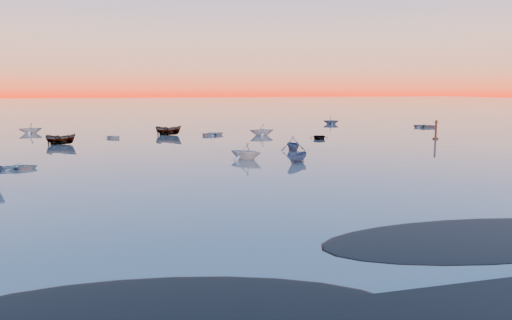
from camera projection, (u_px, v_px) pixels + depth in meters
name	position (u px, v px, depth m)	size (l,w,h in m)	color
ground	(159.00, 122.00, 117.27)	(600.00, 600.00, 0.00)	#675D55
mud_lobes	(355.00, 275.00, 20.97)	(140.00, 6.00, 0.07)	black
moored_fleet	(185.00, 142.00, 72.46)	(124.00, 58.00, 1.20)	beige
boat_near_right	(246.00, 159.00, 55.24)	(3.98, 1.79, 1.39)	beige
channel_marker	(436.00, 131.00, 76.93)	(0.89, 0.89, 3.16)	#4B1C10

